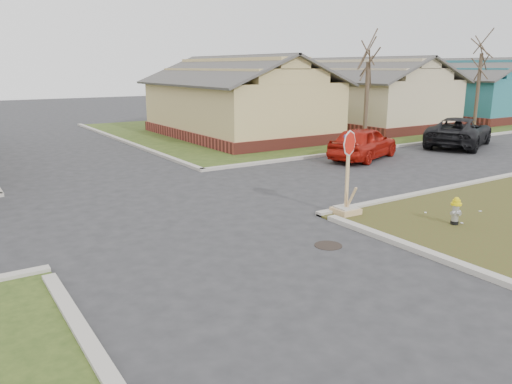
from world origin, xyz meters
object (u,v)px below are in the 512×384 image
fire_hydrant (456,209)px  red_sedan (364,143)px  stop_sign (347,196)px  dark_pickup (459,132)px

fire_hydrant → red_sedan: 9.66m
fire_hydrant → stop_sign: 2.82m
red_sedan → fire_hydrant: bearing=128.5°
stop_sign → red_sedan: (6.63, 6.03, 0.18)m
fire_hydrant → stop_sign: size_ratio=0.31×
fire_hydrant → red_sedan: bearing=62.6°
stop_sign → red_sedan: size_ratio=0.54×
fire_hydrant → stop_sign: bearing=130.1°
dark_pickup → fire_hydrant: bearing=101.4°
red_sedan → dark_pickup: dark_pickup is taller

